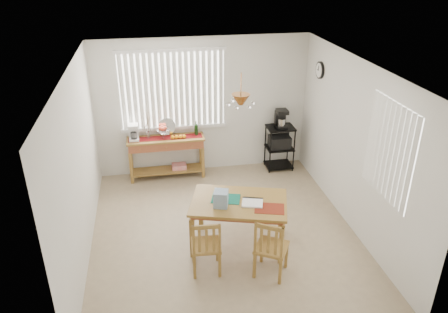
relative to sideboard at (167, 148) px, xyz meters
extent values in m
cube|color=tan|center=(0.73, -2.03, -0.61)|extent=(4.00, 4.50, 0.01)
cube|color=silver|center=(0.73, 0.27, 0.70)|extent=(4.00, 0.10, 2.60)
cube|color=silver|center=(0.73, -4.33, 0.70)|extent=(4.00, 0.10, 2.60)
cube|color=silver|center=(-1.32, -2.03, 0.70)|extent=(0.10, 4.50, 2.60)
cube|color=silver|center=(2.78, -2.03, 0.70)|extent=(0.10, 4.50, 2.60)
cube|color=white|center=(0.73, -2.03, 2.05)|extent=(4.00, 4.50, 0.10)
cube|color=white|center=(0.18, 0.22, 1.05)|extent=(1.90, 0.01, 1.40)
cube|color=white|center=(-0.72, 0.21, 1.05)|extent=(0.07, 0.03, 1.40)
cube|color=white|center=(-0.61, 0.21, 1.05)|extent=(0.07, 0.03, 1.40)
cube|color=white|center=(-0.51, 0.21, 1.05)|extent=(0.07, 0.03, 1.40)
cube|color=white|center=(-0.40, 0.21, 1.05)|extent=(0.07, 0.03, 1.40)
cube|color=white|center=(-0.30, 0.21, 1.05)|extent=(0.07, 0.03, 1.40)
cube|color=white|center=(-0.19, 0.21, 1.05)|extent=(0.07, 0.03, 1.40)
cube|color=white|center=(-0.09, 0.21, 1.05)|extent=(0.07, 0.03, 1.40)
cube|color=white|center=(0.02, 0.21, 1.05)|extent=(0.07, 0.03, 1.40)
cube|color=white|center=(0.13, 0.21, 1.05)|extent=(0.07, 0.03, 1.40)
cube|color=white|center=(0.23, 0.21, 1.05)|extent=(0.07, 0.03, 1.40)
cube|color=white|center=(0.34, 0.21, 1.05)|extent=(0.07, 0.03, 1.40)
cube|color=white|center=(0.44, 0.21, 1.05)|extent=(0.07, 0.03, 1.40)
cube|color=white|center=(0.55, 0.21, 1.05)|extent=(0.07, 0.03, 1.40)
cube|color=white|center=(0.65, 0.21, 1.05)|extent=(0.07, 0.03, 1.40)
cube|color=white|center=(0.76, 0.21, 1.05)|extent=(0.07, 0.03, 1.40)
cube|color=white|center=(0.86, 0.21, 1.05)|extent=(0.07, 0.03, 1.40)
cube|color=white|center=(0.97, 0.21, 1.05)|extent=(0.07, 0.03, 1.40)
cube|color=white|center=(1.08, 0.21, 1.05)|extent=(0.07, 0.03, 1.40)
cube|color=white|center=(0.18, 0.19, 0.32)|extent=(1.98, 0.06, 0.06)
cube|color=white|center=(0.18, 0.19, 1.78)|extent=(1.98, 0.06, 0.06)
cube|color=white|center=(2.72, -2.93, 1.05)|extent=(0.01, 1.10, 1.30)
cube|color=white|center=(2.71, -3.42, 1.05)|extent=(0.03, 0.07, 1.30)
cube|color=white|center=(2.71, -3.31, 1.05)|extent=(0.03, 0.07, 1.30)
cube|color=white|center=(2.71, -3.20, 1.05)|extent=(0.03, 0.07, 1.30)
cube|color=white|center=(2.71, -3.09, 1.05)|extent=(0.03, 0.07, 1.30)
cube|color=white|center=(2.71, -2.98, 1.05)|extent=(0.03, 0.07, 1.30)
cube|color=white|center=(2.71, -2.87, 1.05)|extent=(0.03, 0.07, 1.30)
cube|color=white|center=(2.71, -2.76, 1.05)|extent=(0.03, 0.07, 1.30)
cube|color=white|center=(2.71, -2.65, 1.05)|extent=(0.03, 0.07, 1.30)
cube|color=white|center=(2.71, -2.54, 1.05)|extent=(0.03, 0.07, 1.30)
cube|color=white|center=(2.71, -2.43, 1.05)|extent=(0.03, 0.07, 1.30)
cylinder|color=black|center=(2.70, -0.48, 1.48)|extent=(0.04, 0.30, 0.30)
cylinder|color=white|center=(2.68, -0.48, 1.48)|extent=(0.01, 0.25, 0.25)
cylinder|color=#975D29|center=(0.89, -2.32, 1.83)|extent=(0.01, 0.01, 0.34)
cone|color=#975D29|center=(0.89, -2.32, 1.65)|extent=(0.24, 0.24, 0.14)
sphere|color=white|center=(1.05, -2.32, 1.59)|extent=(0.05, 0.05, 0.05)
sphere|color=white|center=(0.97, -2.18, 1.59)|extent=(0.05, 0.05, 0.05)
sphere|color=white|center=(0.81, -2.18, 1.59)|extent=(0.05, 0.05, 0.05)
sphere|color=white|center=(0.73, -2.32, 1.59)|extent=(0.05, 0.05, 0.05)
sphere|color=white|center=(0.81, -2.45, 1.59)|extent=(0.05, 0.05, 0.05)
sphere|color=white|center=(0.97, -2.45, 1.59)|extent=(0.05, 0.05, 0.05)
cube|color=olive|center=(-0.01, 0.00, 0.18)|extent=(1.43, 0.40, 0.04)
cube|color=#9F5434|center=(-0.01, 0.00, 0.08)|extent=(1.38, 0.37, 0.14)
cube|color=olive|center=(-0.68, -0.16, -0.30)|extent=(0.05, 0.05, 0.62)
cube|color=olive|center=(0.66, -0.16, -0.30)|extent=(0.05, 0.05, 0.62)
cube|color=olive|center=(-0.68, 0.16, -0.30)|extent=(0.05, 0.05, 0.62)
cube|color=olive|center=(0.66, 0.16, -0.30)|extent=(0.05, 0.05, 0.62)
cube|color=olive|center=(-0.01, 0.00, -0.47)|extent=(1.32, 0.35, 0.03)
cube|color=red|center=(0.21, 0.00, -0.41)|extent=(0.27, 0.20, 0.09)
cube|color=maroon|center=(-0.01, 0.00, 0.20)|extent=(1.36, 0.22, 0.01)
cube|color=white|center=(-0.58, 0.00, 0.22)|extent=(0.18, 0.21, 0.04)
cube|color=white|center=(-0.58, 0.07, 0.34)|extent=(0.18, 0.07, 0.27)
cube|color=white|center=(-0.58, -0.02, 0.48)|extent=(0.18, 0.20, 0.06)
cylinder|color=white|center=(-0.58, -0.03, 0.30)|extent=(0.12, 0.12, 0.12)
cylinder|color=white|center=(-0.05, -0.02, 0.25)|extent=(0.04, 0.04, 0.09)
cone|color=white|center=(-0.05, -0.02, 0.33)|extent=(0.23, 0.23, 0.08)
sphere|color=red|center=(-0.01, -0.02, 0.41)|extent=(0.07, 0.07, 0.07)
sphere|color=red|center=(-0.05, 0.03, 0.41)|extent=(0.07, 0.07, 0.07)
sphere|color=red|center=(-0.10, -0.02, 0.41)|extent=(0.07, 0.07, 0.07)
sphere|color=red|center=(-0.05, -0.06, 0.41)|extent=(0.07, 0.07, 0.07)
sphere|color=#FFA10D|center=(0.12, -0.07, 0.24)|extent=(0.07, 0.07, 0.07)
sphere|color=#FFA10D|center=(0.19, -0.07, 0.24)|extent=(0.07, 0.07, 0.07)
sphere|color=#FFA10D|center=(0.26, -0.07, 0.24)|extent=(0.07, 0.07, 0.07)
sphere|color=#FFA10D|center=(0.33, -0.07, 0.24)|extent=(0.07, 0.07, 0.07)
cylinder|color=silver|center=(0.04, 0.16, 0.36)|extent=(0.32, 0.08, 0.32)
cylinder|color=white|center=(-0.32, 0.04, 0.26)|extent=(0.07, 0.07, 0.13)
cylinder|color=#4C3823|center=(-0.32, 0.04, 0.53)|extent=(0.08, 0.04, 0.40)
cylinder|color=#4C3823|center=(-0.32, 0.04, 0.55)|extent=(0.12, 0.05, 0.43)
cylinder|color=#4C3823|center=(-0.32, 0.04, 0.51)|extent=(0.16, 0.07, 0.32)
cylinder|color=#4C3823|center=(-0.32, 0.04, 0.57)|extent=(0.05, 0.02, 0.49)
cylinder|color=#4C3823|center=(-0.32, 0.04, 0.50)|extent=(0.20, 0.09, 0.28)
cylinder|color=black|center=(0.57, 0.04, 0.30)|extent=(0.07, 0.07, 0.21)
cylinder|color=black|center=(0.57, 0.04, 0.44)|extent=(0.03, 0.03, 0.07)
cylinder|color=black|center=(1.96, -0.22, -0.16)|extent=(0.02, 0.02, 0.88)
cylinder|color=black|center=(2.44, -0.22, -0.16)|extent=(0.02, 0.02, 0.88)
cylinder|color=black|center=(1.96, 0.16, -0.16)|extent=(0.02, 0.02, 0.88)
cylinder|color=black|center=(2.44, 0.16, -0.16)|extent=(0.02, 0.02, 0.88)
cube|color=black|center=(2.20, -0.03, 0.26)|extent=(0.52, 0.41, 0.03)
cube|color=black|center=(2.20, -0.03, -0.16)|extent=(0.52, 0.41, 0.03)
cube|color=black|center=(2.20, -0.03, -0.54)|extent=(0.52, 0.41, 0.03)
cube|color=black|center=(2.20, -0.03, -0.04)|extent=(0.39, 0.31, 0.23)
cube|color=black|center=(2.20, -0.05, 0.30)|extent=(0.21, 0.25, 0.05)
cube|color=black|center=(2.20, 0.03, 0.43)|extent=(0.21, 0.08, 0.31)
cube|color=black|center=(2.20, -0.05, 0.60)|extent=(0.21, 0.23, 0.07)
cylinder|color=silver|center=(2.20, -0.06, 0.39)|extent=(0.13, 0.13, 0.13)
cube|color=olive|center=(0.89, -2.32, 0.10)|extent=(1.55, 1.23, 0.04)
cube|color=#9F5434|center=(0.89, -2.32, 0.06)|extent=(1.43, 1.10, 0.06)
cube|color=olive|center=(0.19, -2.50, -0.29)|extent=(0.08, 0.08, 0.63)
cube|color=olive|center=(1.38, -2.86, -0.29)|extent=(0.08, 0.08, 0.63)
cube|color=olive|center=(0.41, -1.78, -0.29)|extent=(0.08, 0.08, 0.63)
cube|color=olive|center=(1.60, -2.13, -0.29)|extent=(0.08, 0.08, 0.63)
cube|color=#126752|center=(0.72, -2.21, 0.13)|extent=(0.47, 0.40, 0.01)
cube|color=maroon|center=(1.27, -2.58, 0.13)|extent=(0.47, 0.40, 0.01)
cube|color=white|center=(1.07, -2.42, 0.14)|extent=(0.35, 0.31, 0.02)
cube|color=black|center=(1.10, -2.30, 0.14)|extent=(0.29, 0.11, 0.03)
cube|color=#809DBA|center=(0.62, -2.39, 0.24)|extent=(0.24, 0.24, 0.23)
cube|color=olive|center=(0.34, -2.81, -0.20)|extent=(0.42, 0.42, 0.04)
cube|color=olive|center=(0.52, -2.66, -0.41)|extent=(0.04, 0.04, 0.38)
cube|color=olive|center=(0.19, -2.63, -0.41)|extent=(0.04, 0.04, 0.38)
cube|color=olive|center=(0.50, -2.99, -0.41)|extent=(0.04, 0.04, 0.38)
cube|color=olive|center=(0.16, -2.97, -0.41)|extent=(0.04, 0.04, 0.38)
cube|color=olive|center=(0.50, -3.00, 0.03)|extent=(0.03, 0.03, 0.43)
cube|color=olive|center=(0.16, -2.98, 0.03)|extent=(0.03, 0.03, 0.43)
cube|color=olive|center=(0.33, -2.99, 0.21)|extent=(0.35, 0.05, 0.06)
cube|color=olive|center=(0.42, -3.00, 0.01)|extent=(0.04, 0.02, 0.34)
cube|color=olive|center=(0.33, -2.99, 0.01)|extent=(0.04, 0.02, 0.34)
cube|color=olive|center=(0.24, -2.98, 0.01)|extent=(0.04, 0.02, 0.34)
cube|color=olive|center=(1.19, -3.03, -0.19)|extent=(0.56, 0.56, 0.04)
cube|color=olive|center=(1.43, -2.97, -0.41)|extent=(0.05, 0.05, 0.40)
cube|color=olive|center=(1.13, -2.79, -0.41)|extent=(0.05, 0.05, 0.40)
cube|color=olive|center=(1.25, -3.27, -0.41)|extent=(0.05, 0.05, 0.40)
cube|color=olive|center=(0.95, -3.09, -0.41)|extent=(0.05, 0.05, 0.40)
cube|color=olive|center=(1.24, -3.28, 0.05)|extent=(0.05, 0.05, 0.45)
cube|color=olive|center=(0.94, -3.10, 0.05)|extent=(0.05, 0.05, 0.45)
cube|color=olive|center=(1.09, -3.19, 0.25)|extent=(0.33, 0.21, 0.06)
cube|color=olive|center=(1.18, -3.24, 0.03)|extent=(0.04, 0.04, 0.36)
cube|color=olive|center=(1.09, -3.19, 0.03)|extent=(0.04, 0.04, 0.36)
cube|color=olive|center=(1.01, -3.14, 0.03)|extent=(0.04, 0.04, 0.36)
camera|label=1|loc=(-0.27, -7.53, 3.40)|focal=35.00mm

